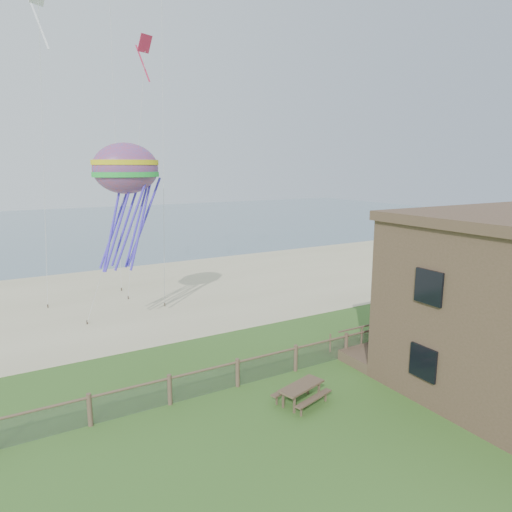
% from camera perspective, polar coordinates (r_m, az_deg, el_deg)
% --- Properties ---
extents(ground, '(160.00, 160.00, 0.00)m').
position_cam_1_polar(ground, '(15.92, 8.82, -24.33)').
color(ground, '#355C1F').
rests_on(ground, ground).
extents(sand_beach, '(72.00, 20.00, 0.02)m').
position_cam_1_polar(sand_beach, '(34.29, -14.95, -4.85)').
color(sand_beach, tan).
rests_on(sand_beach, ground).
extents(ocean, '(160.00, 68.00, 0.02)m').
position_cam_1_polar(ocean, '(76.97, -23.71, 3.29)').
color(ocean, slate).
rests_on(ocean, ground).
extents(chainlink_fence, '(36.20, 0.20, 1.25)m').
position_cam_1_polar(chainlink_fence, '(19.98, -2.33, -14.56)').
color(chainlink_fence, '#4A3A2A').
rests_on(chainlink_fence, ground).
extents(motel_deck, '(15.00, 2.00, 0.50)m').
position_cam_1_polar(motel_deck, '(27.56, 23.73, -8.82)').
color(motel_deck, brown).
rests_on(motel_deck, ground).
extents(picnic_table, '(2.34, 2.00, 0.84)m').
position_cam_1_polar(picnic_table, '(18.87, 5.69, -16.68)').
color(picnic_table, brown).
rests_on(picnic_table, ground).
extents(octopus_kite, '(3.54, 2.54, 7.19)m').
position_cam_1_polar(octopus_kite, '(25.21, -15.76, 6.28)').
color(octopus_kite, red).
extents(kite_white, '(1.81, 2.06, 2.76)m').
position_cam_1_polar(kite_white, '(29.33, -25.47, 25.87)').
color(kite_white, white).
extents(kite_red, '(1.53, 1.81, 2.23)m').
position_cam_1_polar(kite_red, '(29.38, -13.67, 23.33)').
color(kite_red, '#CA2349').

